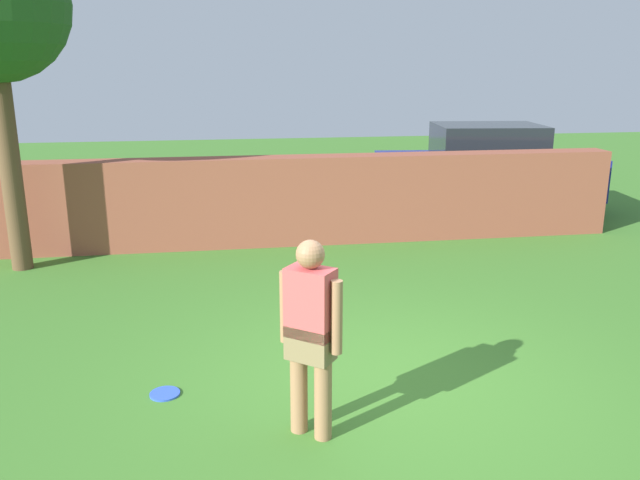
{
  "coord_description": "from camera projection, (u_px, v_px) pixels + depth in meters",
  "views": [
    {
      "loc": [
        -1.49,
        -5.3,
        2.9
      ],
      "look_at": [
        -0.42,
        1.49,
        1.0
      ],
      "focal_mm": 36.4,
      "sensor_mm": 36.0,
      "label": 1
    }
  ],
  "objects": [
    {
      "name": "ground_plane",
      "position": [
        389.0,
        383.0,
        6.04
      ],
      "size": [
        40.0,
        40.0,
        0.0
      ],
      "primitive_type": "plane",
      "color": "#3D7528"
    },
    {
      "name": "frisbee_blue",
      "position": [
        165.0,
        394.0,
        5.83
      ],
      "size": [
        0.27,
        0.27,
        0.02
      ],
      "primitive_type": "cylinder",
      "color": "blue",
      "rests_on": "ground"
    },
    {
      "name": "person",
      "position": [
        311.0,
        331.0,
        4.99
      ],
      "size": [
        0.45,
        0.39,
        1.62
      ],
      "rotation": [
        0.0,
        0.0,
        2.48
      ],
      "color": "#9E704C",
      "rests_on": "ground"
    },
    {
      "name": "car",
      "position": [
        486.0,
        169.0,
        12.73
      ],
      "size": [
        4.37,
        2.29,
        1.72
      ],
      "rotation": [
        0.0,
        0.0,
        -0.11
      ],
      "color": "navy",
      "rests_on": "ground"
    },
    {
      "name": "brick_wall",
      "position": [
        220.0,
        203.0,
        10.36
      ],
      "size": [
        13.15,
        0.5,
        1.43
      ],
      "primitive_type": "cube",
      "color": "brown",
      "rests_on": "ground"
    }
  ]
}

